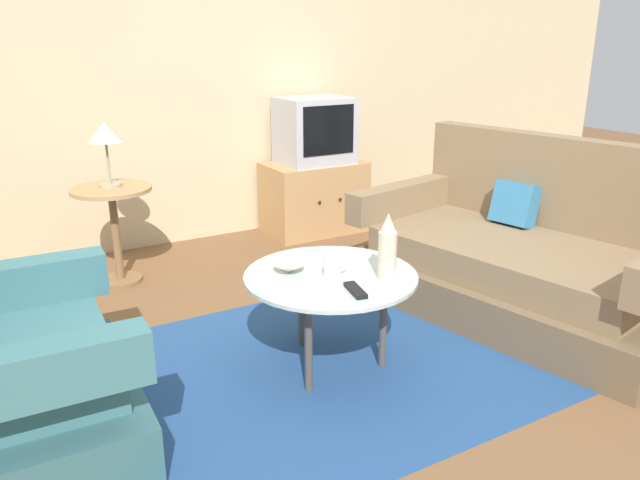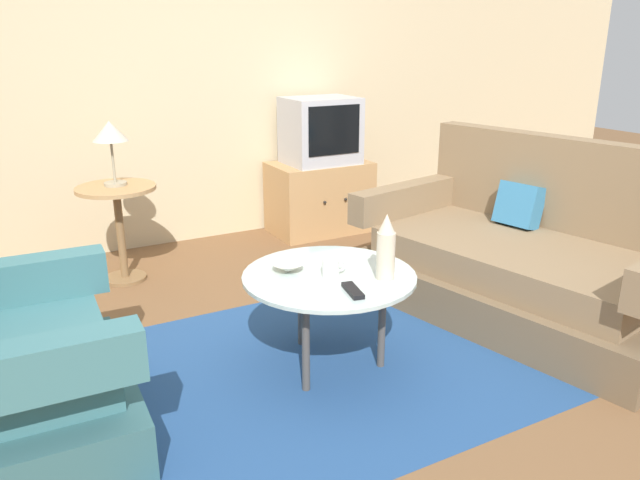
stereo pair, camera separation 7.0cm
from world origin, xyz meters
TOP-DOWN VIEW (x-y plane):
  - ground_plane at (0.00, 0.00)m, footprint 16.00×16.00m
  - back_wall at (0.00, 2.32)m, footprint 9.00×0.12m
  - area_rug at (-0.08, 0.06)m, footprint 2.13×1.66m
  - couch at (1.23, 0.07)m, footprint 1.33×1.96m
  - coffee_table at (-0.08, 0.06)m, footprint 0.81×0.81m
  - side_table at (-0.71, 1.64)m, footprint 0.49×0.49m
  - tv_stand at (0.92, 1.97)m, footprint 0.77×0.51m
  - television at (0.92, 1.96)m, footprint 0.54×0.44m
  - table_lamp at (-0.71, 1.67)m, footprint 0.22×0.22m
  - vase at (0.12, -0.11)m, footprint 0.09×0.09m
  - mug at (-0.08, 0.03)m, footprint 0.12×0.08m
  - bowl at (-0.23, 0.17)m, footprint 0.15×0.15m
  - tv_remote_dark at (-0.09, -0.18)m, footprint 0.08×0.17m

SIDE VIEW (x-z plane):
  - ground_plane at x=0.00m, z-range 0.00..0.00m
  - area_rug at x=-0.08m, z-range 0.00..0.00m
  - tv_stand at x=0.92m, z-range 0.00..0.56m
  - couch at x=1.23m, z-range -0.18..0.78m
  - coffee_table at x=-0.08m, z-range 0.20..0.67m
  - side_table at x=-0.71m, z-range 0.14..0.76m
  - tv_remote_dark at x=-0.09m, z-range 0.47..0.49m
  - bowl at x=-0.23m, z-range 0.47..0.51m
  - mug at x=-0.08m, z-range 0.47..0.56m
  - vase at x=0.12m, z-range 0.46..0.77m
  - television at x=0.92m, z-range 0.56..1.07m
  - table_lamp at x=-0.71m, z-range 0.74..1.14m
  - back_wall at x=0.00m, z-range 0.00..2.70m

